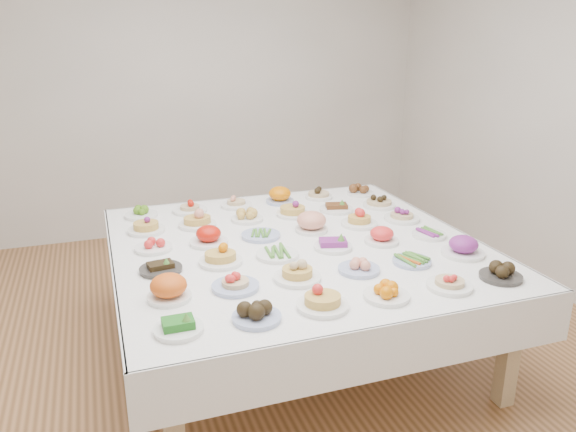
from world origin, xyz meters
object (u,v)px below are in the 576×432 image
object	(u,v)px
display_table	(296,253)
dish_35	(361,189)
dish_18	(153,245)
dish_0	(178,325)

from	to	relation	value
display_table	dish_35	world-z (taller)	dish_35
dish_18	dish_35	distance (m)	1.83
dish_18	dish_35	world-z (taller)	dish_35
dish_0	dish_35	world-z (taller)	dish_35
display_table	dish_18	bearing A→B (deg)	168.38
display_table	dish_0	world-z (taller)	dish_0
dish_0	dish_18	xyz separation A→B (m)	(0.01, 1.02, -0.00)
display_table	dish_0	xyz separation A→B (m)	(-0.85, -0.84, 0.10)
display_table	dish_18	size ratio (longest dim) A/B	10.02
display_table	dish_0	bearing A→B (deg)	-135.31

